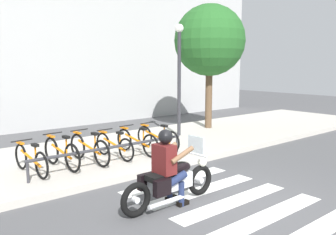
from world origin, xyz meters
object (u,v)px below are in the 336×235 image
Objects in this scene: bicycle_5 at (157,138)px; tree_near_rack at (210,41)px; bicycle_4 at (137,141)px; street_lamp at (179,70)px; bicycle_1 at (61,153)px; motorcycle at (171,181)px; bike_rack at (113,148)px; bicycle_3 at (114,146)px; bicycle_2 at (89,149)px; bicycle_0 at (31,159)px; rider at (168,163)px.

tree_near_rack is at bearing 23.43° from bicycle_5.
bicycle_4 is 3.42m from street_lamp.
bicycle_1 is 0.42× the size of street_lamp.
bike_rack is (0.27, 2.46, 0.12)m from motorcycle.
tree_near_rack reaches higher than street_lamp.
bike_rack is at bearing -158.43° from tree_near_rack.
bike_rack is at bearing -27.62° from bicycle_1.
bicycle_3 is 0.93× the size of bicycle_5.
street_lamp reaches higher than bicycle_5.
bicycle_5 is (2.11, 0.00, -0.02)m from bicycle_2.
motorcycle is 3.08m from bicycle_3.
bicycle_1 is at bearing 104.68° from motorcycle.
bicycle_2 is 1.01× the size of bicycle_4.
street_lamp reaches higher than motorcycle.
bike_rack is (-0.35, -0.55, 0.08)m from bicycle_3.
motorcycle is 6.07m from street_lamp.
bicycle_5 is (1.41, -0.00, 0.01)m from bicycle_3.
bicycle_1 is at bearing -0.14° from bicycle_0.
street_lamp reaches higher than bicycle_4.
motorcycle is at bearing -132.74° from street_lamp.
rider reaches higher than bicycle_1.
bicycle_3 is 6.13m from tree_near_rack.
bicycle_4 is 0.70m from bicycle_5.
bicycle_0 is 0.95× the size of bicycle_4.
tree_near_rack is at bearing 38.79° from motorcycle.
street_lamp is (3.29, 1.22, 1.89)m from bicycle_3.
rider reaches higher than bicycle_5.
bicycle_4 is at bearing -159.98° from tree_near_rack.
bicycle_5 is at bearing -156.57° from tree_near_rack.
bicycle_2 is 0.36× the size of tree_near_rack.
bicycle_5 is 0.44× the size of street_lamp.
tree_near_rack is at bearing 20.02° from bicycle_4.
motorcycle is 3.11m from bicycle_1.
tree_near_rack reaches higher than bicycle_3.
tree_near_rack reaches higher than bicycle_1.
tree_near_rack is (5.84, 4.63, 2.60)m from rider.
bicycle_4 is 0.44× the size of street_lamp.
street_lamp is 0.81× the size of tree_near_rack.
rider is at bearing -125.01° from bicycle_5.
bicycle_2 reaches higher than bicycle_4.
rider is 0.88× the size of bicycle_0.
street_lamp is at bearing 32.92° from bicycle_5.
bicycle_3 is (1.41, 0.00, -0.03)m from bicycle_1.
tree_near_rack is at bearing 17.45° from bicycle_3.
bicycle_2 is at bearing 0.04° from bicycle_1.
bicycle_4 is 0.41× the size of bike_rack.
bicycle_0 is 1.41m from bicycle_2.
motorcycle is 1.52× the size of rider.
bicycle_0 is 0.99× the size of bicycle_1.
bike_rack is at bearing 81.94° from rider.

